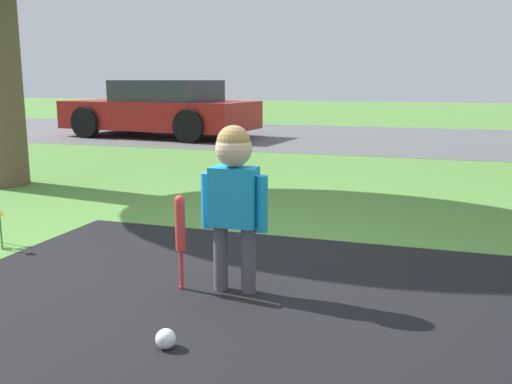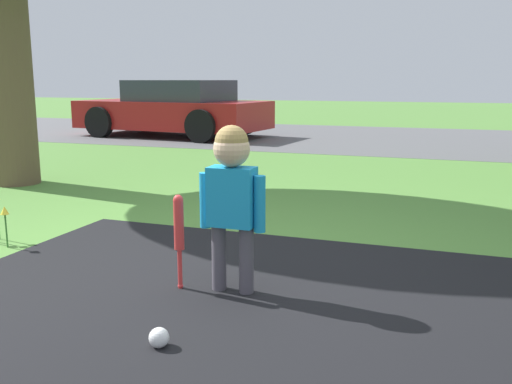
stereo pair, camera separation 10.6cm
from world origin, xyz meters
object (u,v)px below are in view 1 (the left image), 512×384
(baseball_bat, at_px, (180,229))
(sports_ball, at_px, (166,339))
(child, at_px, (234,186))
(parked_car, at_px, (162,110))

(baseball_bat, relative_size, sports_ball, 5.96)
(child, height_order, baseball_bat, child)
(child, distance_m, baseball_bat, 0.41)
(child, relative_size, baseball_bat, 1.71)
(baseball_bat, distance_m, parked_car, 9.38)
(child, bearing_deg, baseball_bat, -169.60)
(sports_ball, xyz_separation_m, parked_car, (-4.65, 8.99, 0.54))
(sports_ball, bearing_deg, parked_car, 117.37)
(parked_car, bearing_deg, baseball_bat, 123.53)
(child, height_order, sports_ball, child)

